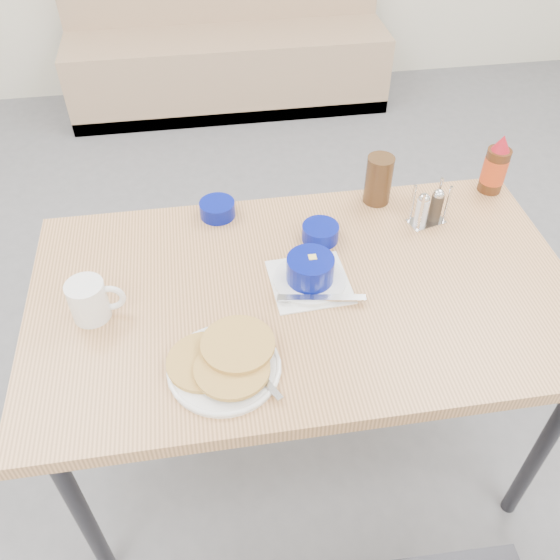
{
  "coord_description": "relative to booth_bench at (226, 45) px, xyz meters",
  "views": [
    {
      "loc": [
        -0.23,
        -0.8,
        1.83
      ],
      "look_at": [
        -0.07,
        0.23,
        0.82
      ],
      "focal_mm": 38.0,
      "sensor_mm": 36.0,
      "label": 1
    }
  ],
  "objects": [
    {
      "name": "ground",
      "position": [
        0.0,
        -2.78,
        -0.35
      ],
      "size": [
        6.0,
        6.0,
        0.0
      ],
      "primitive_type": "plane",
      "color": "slate",
      "rests_on": "ground"
    },
    {
      "name": "booth_bench",
      "position": [
        0.0,
        0.0,
        0.0
      ],
      "size": [
        1.9,
        0.56,
        1.22
      ],
      "color": "tan",
      "rests_on": "ground"
    },
    {
      "name": "dining_table",
      "position": [
        0.0,
        -2.53,
        0.35
      ],
      "size": [
        1.4,
        0.8,
        0.76
      ],
      "color": "tan",
      "rests_on": "ground"
    },
    {
      "name": "pancake_plate",
      "position": [
        -0.22,
        -2.75,
        0.43
      ],
      "size": [
        0.26,
        0.25,
        0.05
      ],
      "rotation": [
        0.0,
        0.0,
        0.14
      ],
      "color": "white",
      "rests_on": "dining_table"
    },
    {
      "name": "coffee_mug",
      "position": [
        -0.53,
        -2.54,
        0.46
      ],
      "size": [
        0.14,
        0.09,
        0.1
      ],
      "rotation": [
        0.0,
        0.0,
        -0.0
      ],
      "color": "white",
      "rests_on": "dining_table"
    },
    {
      "name": "grits_setting",
      "position": [
        0.02,
        -2.51,
        0.45
      ],
      "size": [
        0.23,
        0.21,
        0.08
      ],
      "rotation": [
        0.0,
        0.0,
        0.06
      ],
      "color": "white",
      "rests_on": "dining_table"
    },
    {
      "name": "creamer_bowl",
      "position": [
        -0.2,
        -2.19,
        0.43
      ],
      "size": [
        0.1,
        0.1,
        0.05
      ],
      "rotation": [
        0.0,
        0.0,
        -0.11
      ],
      "color": "#051078",
      "rests_on": "dining_table"
    },
    {
      "name": "butter_bowl",
      "position": [
        0.08,
        -2.35,
        0.43
      ],
      "size": [
        0.1,
        0.1,
        0.05
      ],
      "rotation": [
        0.0,
        0.0,
        0.12
      ],
      "color": "#051078",
      "rests_on": "dining_table"
    },
    {
      "name": "amber_tumbler",
      "position": [
        0.28,
        -2.19,
        0.48
      ],
      "size": [
        0.08,
        0.08,
        0.15
      ],
      "primitive_type": "cylinder",
      "rotation": [
        0.0,
        0.0,
        -0.01
      ],
      "color": "#402714",
      "rests_on": "dining_table"
    },
    {
      "name": "condiment_caddy",
      "position": [
        0.4,
        -2.32,
        0.45
      ],
      "size": [
        0.12,
        0.09,
        0.13
      ],
      "rotation": [
        0.0,
        0.0,
        0.26
      ],
      "color": "silver",
      "rests_on": "dining_table"
    },
    {
      "name": "syrup_bottle",
      "position": [
        0.64,
        -2.19,
        0.49
      ],
      "size": [
        0.07,
        0.07,
        0.19
      ],
      "rotation": [
        0.0,
        0.0,
        0.0
      ],
      "color": "#47230F",
      "rests_on": "dining_table"
    }
  ]
}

